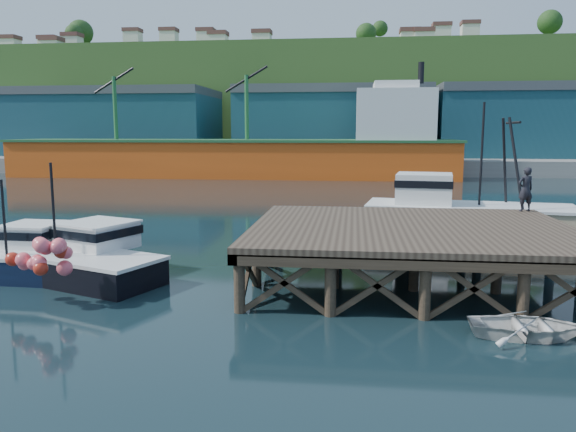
# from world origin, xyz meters

# --- Properties ---
(ground) EXTENTS (300.00, 300.00, 0.00)m
(ground) POSITION_xyz_m (0.00, 0.00, 0.00)
(ground) COLOR black
(ground) RESTS_ON ground
(wharf) EXTENTS (12.00, 10.00, 2.62)m
(wharf) POSITION_xyz_m (5.50, -0.19, 1.94)
(wharf) COLOR brown
(wharf) RESTS_ON ground
(far_quay) EXTENTS (160.00, 40.00, 2.00)m
(far_quay) POSITION_xyz_m (0.00, 70.00, 1.00)
(far_quay) COLOR gray
(far_quay) RESTS_ON ground
(warehouse_left) EXTENTS (32.00, 16.00, 9.00)m
(warehouse_left) POSITION_xyz_m (-35.00, 65.00, 6.50)
(warehouse_left) COLOR #1A4657
(warehouse_left) RESTS_ON far_quay
(warehouse_mid) EXTENTS (28.00, 16.00, 9.00)m
(warehouse_mid) POSITION_xyz_m (0.00, 65.00, 6.50)
(warehouse_mid) COLOR #1A4657
(warehouse_mid) RESTS_ON far_quay
(warehouse_right) EXTENTS (30.00, 16.00, 9.00)m
(warehouse_right) POSITION_xyz_m (30.00, 65.00, 6.50)
(warehouse_right) COLOR #1A4657
(warehouse_right) RESTS_ON far_quay
(cargo_ship) EXTENTS (55.50, 10.00, 13.75)m
(cargo_ship) POSITION_xyz_m (-8.46, 48.00, 3.31)
(cargo_ship) COLOR #F15716
(cargo_ship) RESTS_ON ground
(hillside) EXTENTS (220.00, 50.00, 22.00)m
(hillside) POSITION_xyz_m (0.00, 100.00, 11.00)
(hillside) COLOR #2D511E
(hillside) RESTS_ON ground
(boat_navy) EXTENTS (6.33, 3.44, 3.91)m
(boat_navy) POSITION_xyz_m (-9.53, -1.38, 0.79)
(boat_navy) COLOR black
(boat_navy) RESTS_ON ground
(boat_black) EXTENTS (7.82, 6.50, 4.54)m
(boat_black) POSITION_xyz_m (-7.19, -1.35, 0.83)
(boat_black) COLOR black
(boat_black) RESTS_ON ground
(trawler) EXTENTS (11.10, 5.33, 7.14)m
(trawler) POSITION_xyz_m (9.17, 8.77, 1.47)
(trawler) COLOR tan
(trawler) RESTS_ON ground
(dinghy) EXTENTS (3.13, 2.24, 0.65)m
(dinghy) POSITION_xyz_m (8.15, -5.90, 0.32)
(dinghy) COLOR silver
(dinghy) RESTS_ON ground
(dockworker) EXTENTS (0.83, 0.68, 1.97)m
(dockworker) POSITION_xyz_m (10.90, 4.40, 3.11)
(dockworker) COLOR black
(dockworker) RESTS_ON wharf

